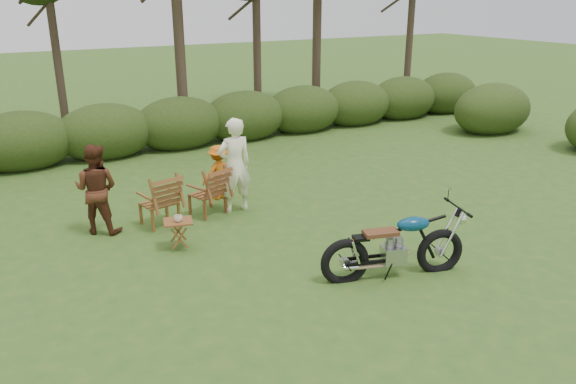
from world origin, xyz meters
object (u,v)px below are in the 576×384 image
lawn_chair_right (208,213)px  side_table (179,234)px  lawn_chair_left (161,224)px  adult_b (101,231)px  cup (178,219)px  motorcycle (392,275)px  child (219,198)px  adult_a (236,211)px

lawn_chair_right → side_table: (-1.01, -1.25, 0.25)m
lawn_chair_left → adult_b: 1.05m
cup → adult_b: 1.82m
motorcycle → adult_b: size_ratio=1.33×
lawn_chair_left → child: child is taller
motorcycle → lawn_chair_right: (-1.48, 3.76, 0.00)m
motorcycle → child: size_ratio=1.88×
side_table → child: bearing=51.4°
cup → adult_b: (-0.99, 1.42, -0.55)m
lawn_chair_left → side_table: 1.20m
child → side_table: bearing=39.6°
lawn_chair_left → adult_b: adult_b is taller
lawn_chair_left → lawn_chair_right: bearing=172.2°
cup → child: size_ratio=0.12×
side_table → child: (1.53, 1.92, -0.25)m
cup → adult_a: bearing=36.5°
adult_a → child: 0.81m
side_table → motorcycle: bearing=-45.2°
motorcycle → lawn_chair_left: (-2.46, 3.69, 0.00)m
lawn_chair_left → adult_a: 1.51m
lawn_chair_right → adult_b: (-2.01, 0.13, 0.00)m
motorcycle → cup: motorcycle is taller
cup → lawn_chair_left: bearing=87.9°
lawn_chair_left → cup: bearing=76.1°
cup → adult_a: (1.55, 1.15, -0.55)m
lawn_chair_left → child: 1.66m
motorcycle → side_table: 3.55m
adult_b → child: bearing=-131.4°
motorcycle → side_table: motorcycle is taller
side_table → lawn_chair_left: bearing=88.0°
lawn_chair_right → lawn_chair_left: size_ratio=0.97×
adult_b → lawn_chair_left: bearing=-154.4°
lawn_chair_right → adult_a: size_ratio=0.52×
adult_a → adult_b: adult_a is taller
lawn_chair_right → lawn_chair_left: 0.97m
adult_b → child: 2.58m
motorcycle → side_table: (-2.50, 2.52, 0.25)m
adult_a → side_table: bearing=36.8°
motorcycle → cup: bearing=151.5°
cup → child: 2.55m
cup → motorcycle: bearing=-44.7°
lawn_chair_right → adult_a: (0.54, -0.14, 0.00)m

